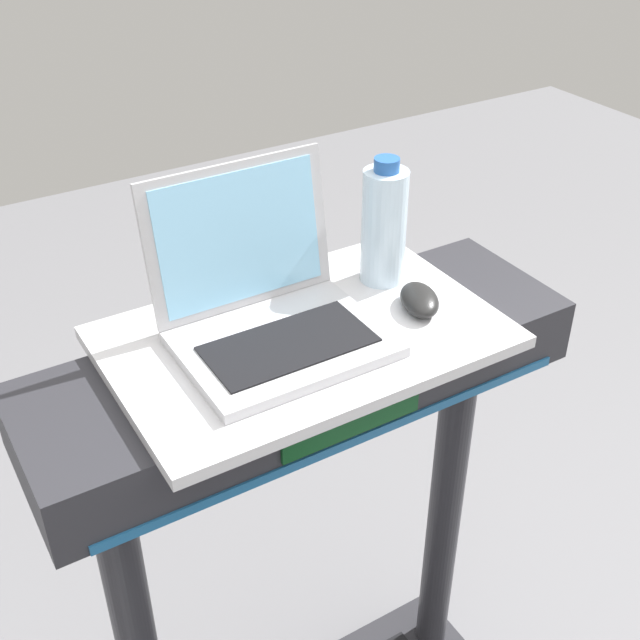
{
  "coord_description": "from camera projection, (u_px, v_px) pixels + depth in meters",
  "views": [
    {
      "loc": [
        -0.52,
        -0.21,
        1.86
      ],
      "look_at": [
        0.0,
        0.65,
        1.2
      ],
      "focal_mm": 46.04,
      "sensor_mm": 36.0,
      "label": 1
    }
  ],
  "objects": [
    {
      "name": "desk_board",
      "position": [
        303.0,
        337.0,
        1.28
      ],
      "size": [
        0.6,
        0.4,
        0.02
      ],
      "primitive_type": "cube",
      "color": "silver",
      "rests_on": "treadmill_base"
    },
    {
      "name": "laptop",
      "position": [
        269.0,
        308.0,
        1.24
      ],
      "size": [
        0.3,
        0.27,
        0.25
      ],
      "rotation": [
        0.0,
        0.0,
        -0.05
      ],
      "color": "#B7B7BC",
      "rests_on": "desk_board"
    },
    {
      "name": "computer_mouse",
      "position": [
        419.0,
        300.0,
        1.32
      ],
      "size": [
        0.09,
        0.12,
        0.03
      ],
      "primitive_type": "ellipsoid",
      "rotation": [
        0.0,
        0.0,
        -0.41
      ],
      "color": "black",
      "rests_on": "desk_board"
    },
    {
      "name": "water_bottle",
      "position": [
        384.0,
        225.0,
        1.35
      ],
      "size": [
        0.08,
        0.08,
        0.22
      ],
      "color": "silver",
      "rests_on": "desk_board"
    }
  ]
}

